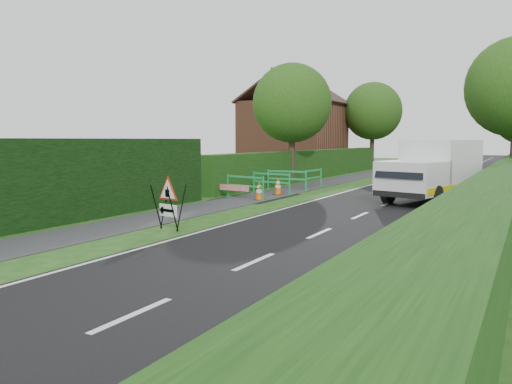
% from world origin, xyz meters
% --- Properties ---
extents(ground, '(120.00, 120.00, 0.00)m').
position_xyz_m(ground, '(0.00, 0.00, 0.00)').
color(ground, '#193F12').
rests_on(ground, ground).
extents(road_surface, '(6.00, 90.00, 0.02)m').
position_xyz_m(road_surface, '(2.50, 35.00, 0.00)').
color(road_surface, black).
rests_on(road_surface, ground).
extents(footpath, '(2.00, 90.00, 0.02)m').
position_xyz_m(footpath, '(-3.00, 35.00, 0.01)').
color(footpath, '#2D2D30').
rests_on(footpath, ground).
extents(hedge_west_far, '(1.00, 24.00, 1.80)m').
position_xyz_m(hedge_west_far, '(-5.00, 22.00, 0.00)').
color(hedge_west_far, '#14380F').
rests_on(hedge_west_far, ground).
extents(hedge_east, '(1.20, 50.00, 1.50)m').
position_xyz_m(hedge_east, '(6.50, 16.00, 0.00)').
color(hedge_east, '#14380F').
rests_on(hedge_east, ground).
extents(house_west, '(7.50, 7.40, 7.88)m').
position_xyz_m(house_west, '(-10.00, 30.00, 2.90)').
color(house_west, brown).
rests_on(house_west, ground).
extents(tree_nw, '(4.40, 4.40, 6.70)m').
position_xyz_m(tree_nw, '(-4.60, 18.00, 4.48)').
color(tree_nw, '#2D2116').
rests_on(tree_nw, ground).
extents(tree_fw, '(4.80, 4.80, 7.24)m').
position_xyz_m(tree_fw, '(-4.60, 34.00, 4.83)').
color(tree_fw, '#2D2116').
rests_on(tree_fw, ground).
extents(triangle_sign, '(0.99, 0.99, 1.24)m').
position_xyz_m(triangle_sign, '(-1.30, 2.95, 0.86)').
color(triangle_sign, black).
rests_on(triangle_sign, ground).
extents(works_van, '(3.33, 5.70, 2.45)m').
position_xyz_m(works_van, '(3.86, 13.18, 1.30)').
color(works_van, silver).
rests_on(works_van, ground).
extents(traffic_cone_0, '(0.38, 0.38, 0.79)m').
position_xyz_m(traffic_cone_0, '(5.36, 11.89, 0.39)').
color(traffic_cone_0, black).
rests_on(traffic_cone_0, ground).
extents(traffic_cone_1, '(0.38, 0.38, 0.79)m').
position_xyz_m(traffic_cone_1, '(5.05, 12.95, 0.39)').
color(traffic_cone_1, black).
rests_on(traffic_cone_1, ground).
extents(traffic_cone_2, '(0.38, 0.38, 0.79)m').
position_xyz_m(traffic_cone_2, '(4.95, 16.07, 0.39)').
color(traffic_cone_2, black).
rests_on(traffic_cone_2, ground).
extents(traffic_cone_3, '(0.38, 0.38, 0.79)m').
position_xyz_m(traffic_cone_3, '(-2.38, 10.12, 0.39)').
color(traffic_cone_3, black).
rests_on(traffic_cone_3, ground).
extents(traffic_cone_4, '(0.38, 0.38, 0.79)m').
position_xyz_m(traffic_cone_4, '(-2.61, 12.29, 0.39)').
color(traffic_cone_4, black).
rests_on(traffic_cone_4, ground).
extents(ped_barrier_0, '(2.09, 0.78, 1.00)m').
position_xyz_m(ped_barrier_0, '(-3.12, 10.24, 0.63)').
color(ped_barrier_0, '#1B984C').
rests_on(ped_barrier_0, ground).
extents(ped_barrier_1, '(2.09, 0.65, 1.00)m').
position_xyz_m(ped_barrier_1, '(-3.02, 12.44, 0.63)').
color(ped_barrier_1, '#1B984C').
rests_on(ped_barrier_1, ground).
extents(ped_barrier_2, '(2.08, 0.47, 1.00)m').
position_xyz_m(ped_barrier_2, '(-3.18, 14.41, 0.63)').
color(ped_barrier_2, '#1B984C').
rests_on(ped_barrier_2, ground).
extents(ped_barrier_3, '(0.37, 2.06, 1.00)m').
position_xyz_m(ped_barrier_3, '(-2.33, 15.76, 0.63)').
color(ped_barrier_3, '#1B984C').
rests_on(ped_barrier_3, ground).
extents(redwhite_plank, '(1.50, 0.17, 0.25)m').
position_xyz_m(redwhite_plank, '(-3.63, 10.21, 0.00)').
color(redwhite_plank, red).
rests_on(redwhite_plank, ground).
extents(hatchback_car, '(2.06, 3.91, 1.27)m').
position_xyz_m(hatchback_car, '(3.01, 26.52, 0.63)').
color(hatchback_car, silver).
rests_on(hatchback_car, ground).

